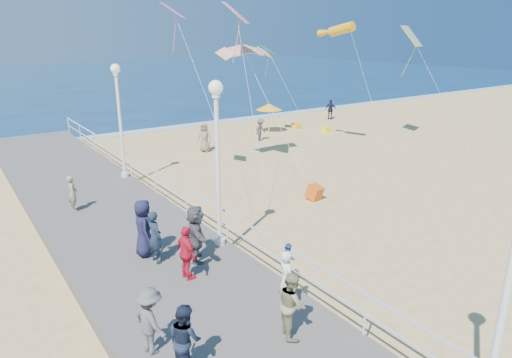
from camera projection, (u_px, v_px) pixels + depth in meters
ground at (336, 219)px, 18.08m from camera, size 160.00×160.00×0.00m
ocean at (31, 81)px, 68.83m from camera, size 160.00×90.00×0.05m
surf_line at (142, 131)px, 34.08m from camera, size 160.00×1.20×0.04m
boardwalk at (159, 268)px, 13.93m from camera, size 5.00×44.00×0.40m
railing at (227, 218)px, 14.94m from camera, size 0.05×42.00×0.55m
lamp_post_near at (512, 263)px, 7.01m from camera, size 0.44×0.44×5.32m
lamp_post_mid at (217, 148)px, 14.04m from camera, size 0.44×0.44×5.32m
lamp_post_far at (119, 109)px, 21.07m from camera, size 0.44×0.44×5.32m
woman_holding_toddler at (287, 279)px, 11.35m from camera, size 0.48×0.63×1.58m
toddler_held at (288, 258)px, 11.40m from camera, size 0.38×0.45×0.83m
spectator_0 at (155, 237)px, 13.64m from camera, size 0.45×0.63×1.64m
spectator_1 at (292, 304)px, 10.32m from camera, size 0.85×0.94×1.58m
spectator_2 at (150, 321)px, 9.74m from camera, size 0.77×1.10×1.55m
spectator_3 at (187, 253)px, 12.69m from camera, size 0.42×0.94×1.59m
spectator_4 at (144, 228)px, 14.03m from camera, size 0.78×1.00×1.82m
spectator_5 at (196, 233)px, 13.70m from camera, size 1.07×1.74×1.79m
spectator_6 at (73, 193)px, 17.63m from camera, size 0.43×0.58×1.44m
spectator_7 at (185, 339)px, 9.16m from camera, size 0.68×0.83×1.56m
beach_walker_a at (260, 130)px, 30.86m from camera, size 1.13×0.87×1.54m
beach_walker_b at (331, 110)px, 38.53m from camera, size 1.01×0.94×1.67m
beach_walker_c at (205, 137)px, 28.03m from camera, size 1.00×1.04×1.79m
box_kite at (314, 194)px, 20.03m from camera, size 0.66×0.79×0.74m
beach_umbrella at (269, 107)px, 33.10m from camera, size 1.90×1.90×2.14m
beach_chair_left at (297, 126)px, 35.12m from camera, size 0.55×0.55×0.40m
beach_chair_right at (326, 129)px, 33.80m from camera, size 0.55×0.55×0.40m
kite_parafoil at (246, 49)px, 23.43m from camera, size 3.19×0.94×0.65m
kite_windsock at (342, 29)px, 26.34m from camera, size 1.01×2.69×1.08m
kite_diamond_pink at (173, 11)px, 19.15m from camera, size 1.41×1.45×0.63m
kite_diamond_multi at (412, 36)px, 28.94m from camera, size 1.94×1.64×1.27m
kite_diamond_green at (267, 49)px, 30.13m from camera, size 1.46×1.50×0.58m
kite_diamond_redwhite at (236, 13)px, 21.23m from camera, size 1.81×1.84×0.95m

